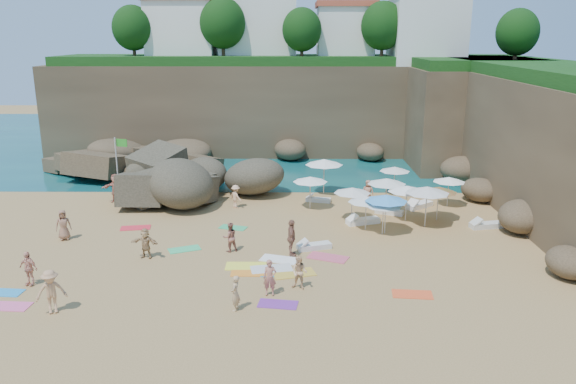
{
  "coord_description": "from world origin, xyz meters",
  "views": [
    {
      "loc": [
        2.31,
        -27.63,
        10.59
      ],
      "look_at": [
        2.0,
        3.0,
        2.0
      ],
      "focal_mm": 35.0,
      "sensor_mm": 36.0,
      "label": 1
    }
  ],
  "objects_px": {
    "parasol_1": "(324,162)",
    "person_stand_3": "(291,238)",
    "parasol_2": "(449,179)",
    "person_stand_2": "(236,196)",
    "person_stand_5": "(116,188)",
    "rock_outcrop": "(200,201)",
    "person_stand_4": "(368,192)",
    "lounger_0": "(318,200)",
    "parasol_0": "(387,181)",
    "person_stand_1": "(230,237)",
    "person_stand_6": "(235,293)",
    "flag_pole": "(119,162)"
  },
  "relations": [
    {
      "from": "parasol_1",
      "to": "person_stand_3",
      "type": "xyz_separation_m",
      "value": [
        -2.17,
        -11.31,
        -1.31
      ]
    },
    {
      "from": "parasol_1",
      "to": "person_stand_3",
      "type": "bearing_deg",
      "value": -100.88
    },
    {
      "from": "parasol_2",
      "to": "person_stand_2",
      "type": "distance_m",
      "value": 13.58
    },
    {
      "from": "lounger_0",
      "to": "person_stand_2",
      "type": "bearing_deg",
      "value": -152.27
    },
    {
      "from": "parasol_2",
      "to": "person_stand_3",
      "type": "distance_m",
      "value": 13.11
    },
    {
      "from": "person_stand_2",
      "to": "person_stand_4",
      "type": "bearing_deg",
      "value": -129.23
    },
    {
      "from": "person_stand_1",
      "to": "person_stand_5",
      "type": "bearing_deg",
      "value": -69.89
    },
    {
      "from": "person_stand_1",
      "to": "person_stand_4",
      "type": "distance_m",
      "value": 11.57
    },
    {
      "from": "parasol_1",
      "to": "person_stand_6",
      "type": "relative_size",
      "value": 1.75
    },
    {
      "from": "flag_pole",
      "to": "person_stand_4",
      "type": "distance_m",
      "value": 16.16
    },
    {
      "from": "person_stand_1",
      "to": "person_stand_6",
      "type": "bearing_deg",
      "value": 74.09
    },
    {
      "from": "parasol_0",
      "to": "lounger_0",
      "type": "relative_size",
      "value": 1.43
    },
    {
      "from": "rock_outcrop",
      "to": "person_stand_3",
      "type": "bearing_deg",
      "value": -57.37
    },
    {
      "from": "person_stand_5",
      "to": "person_stand_2",
      "type": "bearing_deg",
      "value": -13.55
    },
    {
      "from": "person_stand_5",
      "to": "person_stand_3",
      "type": "bearing_deg",
      "value": -43.41
    },
    {
      "from": "parasol_2",
      "to": "person_stand_4",
      "type": "bearing_deg",
      "value": 175.34
    },
    {
      "from": "person_stand_1",
      "to": "person_stand_5",
      "type": "height_order",
      "value": "person_stand_5"
    },
    {
      "from": "person_stand_3",
      "to": "person_stand_6",
      "type": "relative_size",
      "value": 1.27
    },
    {
      "from": "rock_outcrop",
      "to": "person_stand_3",
      "type": "height_order",
      "value": "person_stand_3"
    },
    {
      "from": "parasol_2",
      "to": "person_stand_1",
      "type": "height_order",
      "value": "parasol_2"
    },
    {
      "from": "parasol_1",
      "to": "person_stand_4",
      "type": "bearing_deg",
      "value": -41.58
    },
    {
      "from": "flag_pole",
      "to": "person_stand_4",
      "type": "bearing_deg",
      "value": -0.38
    },
    {
      "from": "person_stand_1",
      "to": "person_stand_5",
      "type": "xyz_separation_m",
      "value": [
        -8.46,
        8.7,
        0.17
      ]
    },
    {
      "from": "flag_pole",
      "to": "person_stand_6",
      "type": "distance_m",
      "value": 17.37
    },
    {
      "from": "person_stand_3",
      "to": "parasol_0",
      "type": "bearing_deg",
      "value": -42.05
    },
    {
      "from": "flag_pole",
      "to": "person_stand_1",
      "type": "relative_size",
      "value": 2.83
    },
    {
      "from": "parasol_0",
      "to": "person_stand_3",
      "type": "relative_size",
      "value": 1.26
    },
    {
      "from": "person_stand_6",
      "to": "rock_outcrop",
      "type": "bearing_deg",
      "value": -154.74
    },
    {
      "from": "rock_outcrop",
      "to": "person_stand_6",
      "type": "height_order",
      "value": "rock_outcrop"
    },
    {
      "from": "flag_pole",
      "to": "person_stand_2",
      "type": "xyz_separation_m",
      "value": [
        7.56,
        -0.99,
        -2.03
      ]
    },
    {
      "from": "rock_outcrop",
      "to": "person_stand_3",
      "type": "xyz_separation_m",
      "value": [
        6.12,
        -9.57,
        0.93
      ]
    },
    {
      "from": "person_stand_4",
      "to": "person_stand_6",
      "type": "relative_size",
      "value": 1.09
    },
    {
      "from": "parasol_0",
      "to": "parasol_2",
      "type": "relative_size",
      "value": 1.15
    },
    {
      "from": "lounger_0",
      "to": "person_stand_2",
      "type": "xyz_separation_m",
      "value": [
        -5.3,
        -1.39,
        0.61
      ]
    },
    {
      "from": "parasol_2",
      "to": "lounger_0",
      "type": "height_order",
      "value": "parasol_2"
    },
    {
      "from": "parasol_2",
      "to": "person_stand_5",
      "type": "xyz_separation_m",
      "value": [
        -21.53,
        0.76,
        -0.83
      ]
    },
    {
      "from": "parasol_0",
      "to": "person_stand_1",
      "type": "distance_m",
      "value": 11.01
    },
    {
      "from": "parasol_1",
      "to": "person_stand_1",
      "type": "bearing_deg",
      "value": -116.13
    },
    {
      "from": "rock_outcrop",
      "to": "person_stand_4",
      "type": "bearing_deg",
      "value": -3.53
    },
    {
      "from": "person_stand_3",
      "to": "person_stand_5",
      "type": "distance_m",
      "value": 14.8
    },
    {
      "from": "person_stand_6",
      "to": "parasol_2",
      "type": "bearing_deg",
      "value": 150.42
    },
    {
      "from": "parasol_0",
      "to": "person_stand_2",
      "type": "bearing_deg",
      "value": 173.55
    },
    {
      "from": "parasol_1",
      "to": "person_stand_5",
      "type": "bearing_deg",
      "value": -171.41
    },
    {
      "from": "parasol_0",
      "to": "parasol_1",
      "type": "bearing_deg",
      "value": 129.39
    },
    {
      "from": "person_stand_2",
      "to": "person_stand_4",
      "type": "distance_m",
      "value": 8.52
    },
    {
      "from": "parasol_1",
      "to": "parasol_2",
      "type": "relative_size",
      "value": 1.27
    },
    {
      "from": "flag_pole",
      "to": "parasol_2",
      "type": "xyz_separation_m",
      "value": [
        21.09,
        -0.52,
        -1.0
      ]
    },
    {
      "from": "parasol_2",
      "to": "person_stand_4",
      "type": "height_order",
      "value": "parasol_2"
    },
    {
      "from": "person_stand_2",
      "to": "person_stand_3",
      "type": "xyz_separation_m",
      "value": [
        3.57,
        -8.0,
        0.19
      ]
    },
    {
      "from": "parasol_1",
      "to": "person_stand_5",
      "type": "relative_size",
      "value": 1.38
    }
  ]
}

